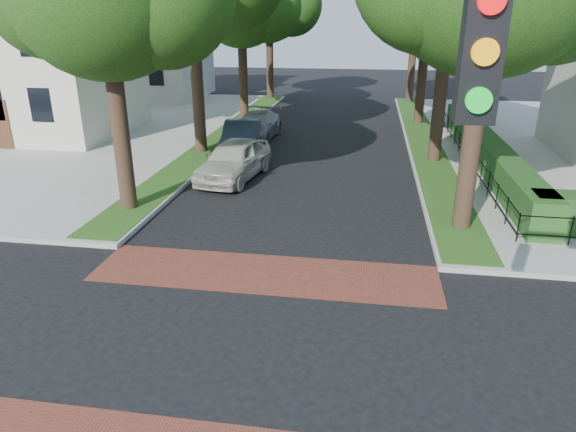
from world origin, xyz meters
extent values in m
plane|color=black|center=(0.00, 0.00, 0.00)|extent=(120.00, 120.00, 0.00)
cube|color=brown|center=(0.00, 3.20, 0.01)|extent=(9.00, 2.20, 0.01)
cube|color=#203F12|center=(5.40, 19.10, 0.16)|extent=(1.60, 29.80, 0.02)
cube|color=#203F12|center=(-5.40, 19.10, 0.16)|extent=(1.60, 29.80, 0.02)
cylinder|color=black|center=(5.50, 7.00, 3.83)|extent=(0.56, 0.56, 7.35)
cylinder|color=black|center=(5.50, 15.00, 4.00)|extent=(0.56, 0.56, 7.70)
cylinder|color=black|center=(5.50, 24.00, 3.47)|extent=(0.56, 0.56, 6.65)
sphere|color=#1A370F|center=(5.50, 24.00, 6.99)|extent=(5.80, 5.80, 5.80)
sphere|color=#1A370F|center=(7.09, 24.30, 6.59)|extent=(4.35, 4.35, 4.35)
sphere|color=#1A370F|center=(4.05, 23.80, 6.69)|extent=(4.06, 4.06, 4.06)
cylinder|color=black|center=(5.50, 33.00, 3.65)|extent=(0.56, 0.56, 7.00)
sphere|color=#1A370F|center=(5.50, 33.00, 7.35)|extent=(6.00, 6.00, 6.00)
sphere|color=#1A370F|center=(7.15, 33.30, 6.95)|extent=(4.50, 4.50, 4.50)
sphere|color=#1A370F|center=(4.00, 32.80, 7.05)|extent=(4.20, 4.20, 4.20)
cylinder|color=black|center=(-5.50, 7.00, 3.65)|extent=(0.56, 0.56, 7.00)
cylinder|color=black|center=(-5.50, 15.00, 4.17)|extent=(0.56, 0.56, 8.05)
cylinder|color=black|center=(-5.50, 24.00, 3.58)|extent=(0.56, 0.56, 6.86)
sphere|color=#1A370F|center=(-5.50, 24.00, 7.21)|extent=(5.60, 5.60, 5.60)
sphere|color=#1A370F|center=(-3.96, 24.30, 6.81)|extent=(4.20, 4.20, 4.20)
sphere|color=#1A370F|center=(-6.90, 23.80, 6.91)|extent=(3.92, 3.92, 3.92)
cylinder|color=black|center=(-5.50, 33.00, 3.72)|extent=(0.56, 0.56, 7.14)
sphere|color=#1A370F|center=(-3.79, 33.30, 7.09)|extent=(4.65, 4.65, 4.65)
sphere|color=#1A370F|center=(-7.05, 32.80, 7.19)|extent=(4.34, 4.34, 4.34)
cube|color=#244919|center=(7.70, 15.00, 0.75)|extent=(1.00, 18.00, 1.20)
cube|color=beige|center=(-15.50, 18.00, 3.40)|extent=(9.00, 8.00, 6.50)
cube|color=beige|center=(-15.50, 32.00, 3.40)|extent=(9.00, 8.00, 6.50)
cube|color=black|center=(3.20, -4.60, 6.05)|extent=(0.28, 0.22, 1.00)
cylinder|color=red|center=(3.20, -4.73, 6.37)|extent=(0.18, 0.05, 0.18)
cylinder|color=orange|center=(3.20, -4.73, 6.05)|extent=(0.18, 0.05, 0.18)
cylinder|color=#0CB226|center=(3.20, -4.73, 5.73)|extent=(0.18, 0.05, 0.18)
imported|color=beige|center=(-2.89, 11.29, 0.81)|extent=(2.59, 4.99, 1.62)
imported|color=#222933|center=(-3.60, 15.50, 0.78)|extent=(2.26, 4.89, 1.55)
imported|color=gray|center=(-3.52, 18.56, 0.72)|extent=(2.24, 5.07, 1.45)
camera|label=1|loc=(2.45, -8.50, 6.27)|focal=32.00mm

